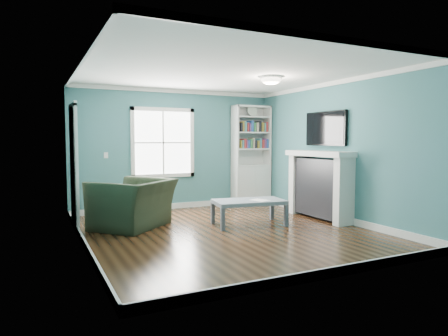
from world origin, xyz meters
name	(u,v)px	position (x,y,z in m)	size (l,w,h in m)	color
floor	(227,232)	(0.00, 0.00, 0.00)	(5.00, 5.00, 0.00)	black
room_walls	(227,135)	(0.00, 0.00, 1.58)	(5.00, 5.00, 5.00)	#397774
trim	(227,157)	(0.00, 0.00, 1.24)	(4.50, 5.00, 2.60)	white
window	(163,143)	(-0.30, 2.49, 1.45)	(1.40, 0.06, 1.50)	white
bookshelf	(251,165)	(1.77, 2.30, 0.92)	(0.90, 0.35, 2.31)	silver
fireplace	(320,186)	(2.08, 0.20, 0.64)	(0.44, 1.58, 1.30)	black
tv	(326,129)	(2.20, 0.20, 1.72)	(0.06, 1.10, 0.65)	black
door	(74,166)	(-2.22, 1.40, 1.07)	(0.12, 0.98, 2.17)	silver
ceiling_fixture	(271,80)	(0.90, 0.10, 2.55)	(0.38, 0.38, 0.15)	white
light_switch	(106,155)	(-1.50, 2.48, 1.20)	(0.08, 0.01, 0.12)	white
recliner	(133,195)	(-1.31, 1.00, 0.55)	(1.27, 0.82, 1.11)	black
coffee_table	(249,203)	(0.58, 0.30, 0.39)	(1.31, 0.84, 0.45)	#484D56
paper_sheet	(260,200)	(0.73, 0.18, 0.45)	(0.24, 0.30, 0.00)	white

